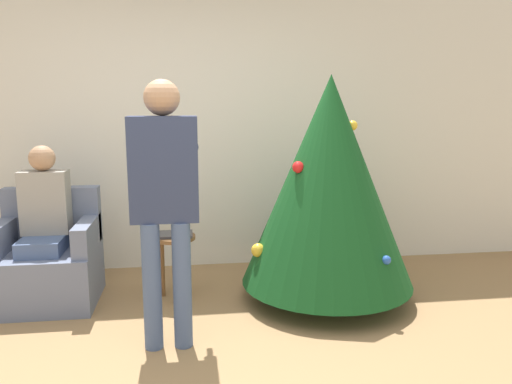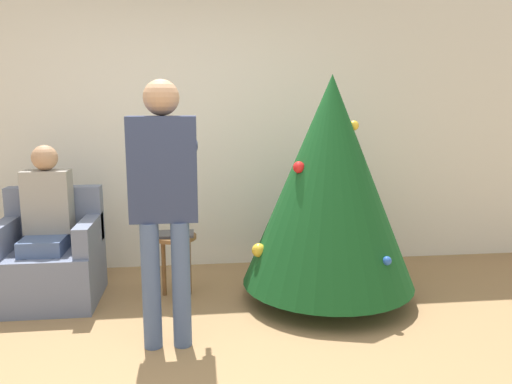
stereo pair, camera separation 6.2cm
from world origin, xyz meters
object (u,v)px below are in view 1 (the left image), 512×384
at_px(christmas_tree, 329,181).
at_px(armchair, 48,262).
at_px(person_seated, 44,219).
at_px(side_stool, 174,249).
at_px(person_standing, 165,189).

height_order(christmas_tree, armchair, christmas_tree).
xyz_separation_m(christmas_tree, armchair, (-2.22, 0.24, -0.65)).
bearing_deg(christmas_tree, person_seated, 174.33).
height_order(christmas_tree, side_stool, christmas_tree).
xyz_separation_m(christmas_tree, side_stool, (-1.22, 0.17, -0.55)).
distance_m(armchair, person_standing, 1.48).
height_order(christmas_tree, person_seated, christmas_tree).
bearing_deg(person_seated, person_standing, -40.23).
bearing_deg(armchair, person_seated, -90.00).
height_order(person_seated, side_stool, person_seated).
distance_m(christmas_tree, person_seated, 2.25).
relative_size(person_standing, side_stool, 3.27).
distance_m(person_seated, side_stool, 1.04).
bearing_deg(person_seated, armchair, 90.00).
bearing_deg(christmas_tree, armchair, 173.78).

